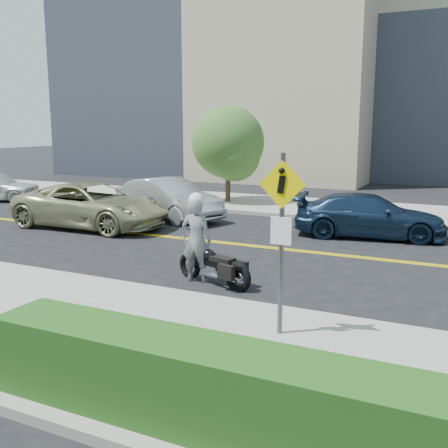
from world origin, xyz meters
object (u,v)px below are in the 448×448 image
Objects in this scene: pedestrian_sign at (281,227)px; motorcyclist at (196,238)px; parked_car_silver at (168,199)px; suv at (91,205)px; parked_car_blue at (369,216)px; motorcycle at (214,257)px.

pedestrian_sign is 3.90m from motorcyclist.
parked_car_silver is at bearing 130.61° from pedestrian_sign.
parked_car_silver is at bearing -32.84° from suv.
suv is 9.51m from parked_car_blue.
parked_car_silver is (-7.81, 9.11, -1.18)m from pedestrian_sign.
motorcyclist is 0.99× the size of motorcycle.
pedestrian_sign is at bearing 171.67° from parked_car_blue.
suv is at bearing -39.56° from motorcyclist.
motorcyclist reaches higher than motorcycle.
motorcyclist is 8.29m from parked_car_silver.
motorcycle is at bearing -122.85° from parked_car_silver.
suv is (-9.39, 6.56, -1.18)m from pedestrian_sign.
motorcycle is at bearing -121.92° from suv.
motorcycle is (-2.47, 2.43, -1.32)m from pedestrian_sign.
parked_car_blue is (2.22, 6.74, 0.06)m from motorcycle.
motorcyclist is at bearing -123.59° from suv.
parked_car_blue reaches higher than motorcycle.
suv reaches higher than motorcycle.
suv is (-6.92, 4.12, 0.15)m from motorcycle.
motorcycle is 7.10m from parked_car_blue.
motorcyclist is at bearing 148.62° from parked_car_blue.
suv is at bearing 166.78° from parked_car_silver.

